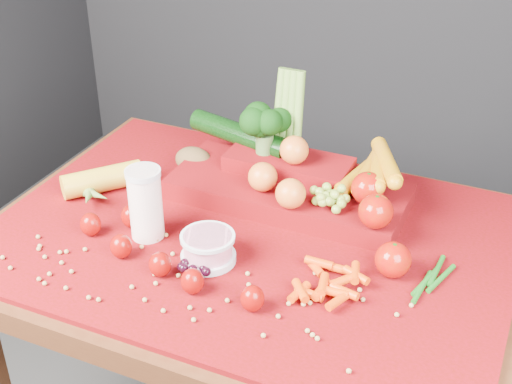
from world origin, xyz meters
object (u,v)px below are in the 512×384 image
at_px(milk_glass, 145,201).
at_px(yogurt_bowl, 208,247).
at_px(table, 252,274).
at_px(produce_mound, 298,177).

distance_m(milk_glass, yogurt_bowl, 0.16).
bearing_deg(yogurt_bowl, milk_glass, 170.01).
relative_size(table, produce_mound, 1.80).
bearing_deg(yogurt_bowl, produce_mound, 74.80).
xyz_separation_m(table, milk_glass, (-0.19, -0.09, 0.19)).
xyz_separation_m(milk_glass, yogurt_bowl, (0.15, -0.03, -0.05)).
distance_m(table, produce_mound, 0.23).
distance_m(yogurt_bowl, produce_mound, 0.29).
height_order(yogurt_bowl, produce_mound, produce_mound).
bearing_deg(milk_glass, produce_mound, 47.99).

